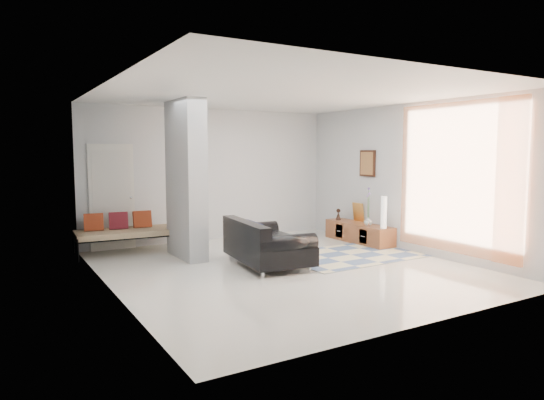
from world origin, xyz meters
TOP-DOWN VIEW (x-y plane):
  - floor at (0.00, 0.00)m, footprint 6.00×6.00m
  - ceiling at (0.00, 0.00)m, footprint 6.00×6.00m
  - wall_back at (0.00, 3.00)m, footprint 6.00×0.00m
  - wall_front at (0.00, -3.00)m, footprint 6.00×0.00m
  - wall_left at (-2.75, 0.00)m, footprint 0.00×6.00m
  - wall_right at (2.75, 0.00)m, footprint 0.00×6.00m
  - partition_column at (-1.10, 1.60)m, footprint 0.35×1.20m
  - hallway_door at (-2.10, 2.96)m, footprint 0.85×0.06m
  - curtain at (2.67, -1.15)m, footprint 0.00×2.55m
  - wall_art at (2.72, 1.13)m, footprint 0.04×0.45m
  - media_console at (2.52, 1.13)m, footprint 0.45×1.73m
  - loveseat at (-0.21, 0.34)m, footprint 1.18×1.81m
  - daybed at (-1.92, 2.51)m, footprint 1.97×0.93m
  - area_rug at (1.53, 0.20)m, footprint 2.58×1.75m
  - cylinder_lamp at (2.50, 0.38)m, footprint 0.11×0.11m
  - bronze_figurine at (2.47, 1.77)m, footprint 0.14×0.14m
  - vase at (2.47, 0.80)m, footprint 0.19×0.19m

SIDE VIEW (x-z plane):
  - floor at x=0.00m, z-range 0.00..0.00m
  - area_rug at x=1.53m, z-range 0.00..0.01m
  - media_console at x=2.52m, z-range -0.20..0.61m
  - loveseat at x=-0.21m, z-range -0.03..0.73m
  - daybed at x=-1.92m, z-range 0.03..0.79m
  - vase at x=2.47m, z-range 0.40..0.58m
  - bronze_figurine at x=2.47m, z-range 0.40..0.64m
  - cylinder_lamp at x=2.50m, z-range 0.40..1.02m
  - hallway_door at x=-2.10m, z-range 0.00..2.04m
  - partition_column at x=-1.10m, z-range 0.00..2.80m
  - wall_back at x=0.00m, z-range -1.60..4.40m
  - wall_front at x=0.00m, z-range -1.60..4.40m
  - wall_left at x=-2.75m, z-range -1.60..4.40m
  - wall_right at x=2.75m, z-range -1.60..4.40m
  - curtain at x=2.67m, z-range 0.17..2.72m
  - wall_art at x=2.72m, z-range 1.38..1.92m
  - ceiling at x=0.00m, z-range 2.80..2.80m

